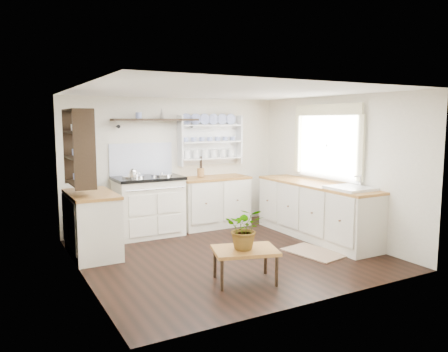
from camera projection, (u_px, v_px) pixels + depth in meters
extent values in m
cube|color=black|center=(228.00, 254.00, 6.27)|extent=(4.00, 3.80, 0.01)
cube|color=beige|center=(176.00, 163.00, 7.77)|extent=(4.00, 0.02, 2.30)
cube|color=beige|center=(335.00, 167.00, 7.08)|extent=(0.02, 3.80, 2.30)
cube|color=beige|center=(81.00, 185.00, 5.17)|extent=(0.02, 3.80, 2.30)
cube|color=white|center=(228.00, 92.00, 5.98)|extent=(4.00, 3.80, 0.01)
cube|color=white|center=(327.00, 145.00, 7.14)|extent=(0.04, 1.40, 1.00)
cube|color=white|center=(327.00, 146.00, 7.13)|extent=(0.02, 1.50, 1.10)
cube|color=#F2EBC2|center=(327.00, 110.00, 7.05)|extent=(0.04, 1.55, 0.18)
cube|color=white|center=(148.00, 207.00, 7.27)|extent=(1.07, 0.69, 0.94)
cube|color=black|center=(148.00, 178.00, 7.21)|extent=(1.11, 0.73, 0.05)
cylinder|color=silver|center=(133.00, 176.00, 7.08)|extent=(0.36, 0.36, 0.03)
cylinder|color=silver|center=(162.00, 175.00, 7.32)|extent=(0.36, 0.36, 0.03)
cylinder|color=silver|center=(156.00, 189.00, 6.89)|extent=(0.96, 0.02, 0.02)
cube|color=beige|center=(213.00, 202.00, 7.89)|extent=(1.25, 0.60, 0.88)
cube|color=brown|center=(213.00, 178.00, 7.83)|extent=(1.27, 0.63, 0.04)
cube|color=beige|center=(316.00, 211.00, 7.11)|extent=(0.60, 2.40, 0.88)
cube|color=brown|center=(316.00, 184.00, 7.06)|extent=(0.62, 2.43, 0.04)
cube|color=white|center=(350.00, 196.00, 6.41)|extent=(0.55, 0.60, 0.28)
cylinder|color=silver|center=(360.00, 182.00, 6.48)|extent=(0.02, 0.02, 0.22)
cube|color=beige|center=(92.00, 225.00, 6.18)|extent=(0.60, 1.10, 0.88)
cube|color=brown|center=(91.00, 194.00, 6.13)|extent=(0.62, 1.13, 0.04)
cube|color=white|center=(209.00, 140.00, 8.02)|extent=(1.20, 0.03, 0.90)
cube|color=white|center=(211.00, 140.00, 7.94)|extent=(1.20, 0.22, 0.02)
cylinder|color=navy|center=(210.00, 125.00, 7.91)|extent=(0.20, 0.02, 0.20)
cube|color=black|center=(156.00, 120.00, 7.37)|extent=(1.50, 0.24, 0.04)
cone|color=black|center=(117.00, 126.00, 7.14)|extent=(0.06, 0.20, 0.06)
cone|color=black|center=(189.00, 126.00, 7.76)|extent=(0.06, 0.20, 0.06)
cube|color=black|center=(79.00, 147.00, 5.97)|extent=(0.28, 0.80, 1.05)
cylinder|color=#A4723C|center=(201.00, 172.00, 7.79)|extent=(0.13, 0.13, 0.15)
cube|color=brown|center=(245.00, 250.00, 5.15)|extent=(0.87, 0.72, 0.04)
cylinder|color=black|center=(222.00, 275.00, 4.90)|extent=(0.04, 0.04, 0.36)
cylinder|color=black|center=(215.00, 263.00, 5.32)|extent=(0.04, 0.04, 0.36)
cylinder|color=black|center=(277.00, 271.00, 5.03)|extent=(0.04, 0.04, 0.36)
cylinder|color=black|center=(266.00, 260.00, 5.45)|extent=(0.04, 0.04, 0.36)
imported|color=#3F7233|center=(245.00, 228.00, 5.11)|extent=(0.59, 0.57, 0.50)
cube|color=brown|center=(314.00, 252.00, 6.32)|extent=(0.69, 0.93, 0.02)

